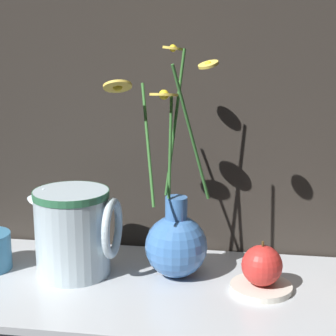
# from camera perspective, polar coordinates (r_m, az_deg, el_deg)

# --- Properties ---
(ground_plane) EXTENTS (6.00, 6.00, 0.00)m
(ground_plane) POSITION_cam_1_polar(r_m,az_deg,el_deg) (0.96, -0.19, -12.52)
(ground_plane) COLOR black
(shelf) EXTENTS (0.81, 0.34, 0.01)m
(shelf) POSITION_cam_1_polar(r_m,az_deg,el_deg) (0.95, -0.19, -12.20)
(shelf) COLOR #B2B7BC
(shelf) RESTS_ON ground_plane
(vase_with_flowers) EXTENTS (0.19, 0.13, 0.39)m
(vase_with_flowers) POSITION_cam_1_polar(r_m,az_deg,el_deg) (0.96, 0.78, -7.19)
(vase_with_flowers) COLOR #3F72B7
(vase_with_flowers) RESTS_ON shelf
(ceramic_pitcher) EXTENTS (0.15, 0.13, 0.16)m
(ceramic_pitcher) POSITION_cam_1_polar(r_m,az_deg,el_deg) (0.98, -9.52, -6.13)
(ceramic_pitcher) COLOR silver
(ceramic_pitcher) RESTS_ON shelf
(saucer_plate) EXTENTS (0.10, 0.10, 0.01)m
(saucer_plate) POSITION_cam_1_polar(r_m,az_deg,el_deg) (0.95, 9.43, -11.87)
(saucer_plate) COLOR silver
(saucer_plate) RESTS_ON shelf
(orange_fruit) EXTENTS (0.07, 0.07, 0.07)m
(orange_fruit) POSITION_cam_1_polar(r_m,az_deg,el_deg) (0.93, 9.52, -9.74)
(orange_fruit) COLOR red
(orange_fruit) RESTS_ON saucer_plate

